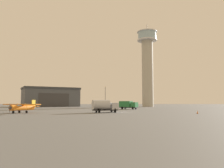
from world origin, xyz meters
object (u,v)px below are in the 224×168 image
airplane_orange (23,107)px  truck_fuel_tanker_silver (104,106)px  control_tower (147,63)px  truck_box_green (128,105)px  traffic_cone_near_left (197,112)px  light_post_west (105,95)px

airplane_orange → truck_fuel_tanker_silver: (18.59, 3.05, 0.23)m
control_tower → airplane_orange: (-37.22, -67.79, -22.18)m
airplane_orange → truck_box_green: 37.31m
airplane_orange → truck_fuel_tanker_silver: bearing=121.9°
truck_box_green → traffic_cone_near_left: (13.85, -29.02, -1.23)m
control_tower → truck_fuel_tanker_silver: (-18.63, -64.74, -21.94)m
control_tower → truck_fuel_tanker_silver: bearing=-106.1°
truck_box_green → traffic_cone_near_left: 32.18m
airplane_orange → traffic_cone_near_left: (39.07, -1.53, -1.06)m
control_tower → truck_fuel_tanker_silver: 70.86m
airplane_orange → traffic_cone_near_left: bearing=110.4°
control_tower → traffic_cone_near_left: bearing=-88.5°
control_tower → truck_box_green: bearing=-106.6°
airplane_orange → truck_box_green: bearing=160.1°
truck_fuel_tanker_silver → light_post_west: (-2.85, 46.45, 3.98)m
control_tower → light_post_west: size_ratio=4.67×
control_tower → truck_box_green: size_ratio=6.67×
light_post_west → traffic_cone_near_left: size_ratio=13.09×
control_tower → light_post_west: (-21.48, -18.30, -17.96)m
control_tower → airplane_orange: bearing=-118.8°
airplane_orange → truck_fuel_tanker_silver: size_ratio=1.54×
truck_box_green → control_tower: bearing=105.9°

